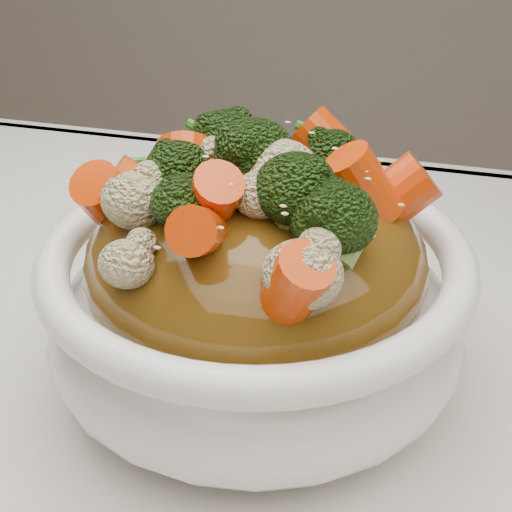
% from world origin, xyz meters
% --- Properties ---
extents(tablecloth, '(1.20, 0.80, 0.04)m').
position_xyz_m(tablecloth, '(0.00, 0.00, 0.73)').
color(tablecloth, silver).
rests_on(tablecloth, dining_table).
extents(bowl, '(0.30, 0.30, 0.09)m').
position_xyz_m(bowl, '(-0.02, 0.06, 0.80)').
color(bowl, white).
rests_on(bowl, tablecloth).
extents(sauce_base, '(0.24, 0.24, 0.10)m').
position_xyz_m(sauce_base, '(-0.02, 0.06, 0.83)').
color(sauce_base, '#56380E').
rests_on(sauce_base, bowl).
extents(carrots, '(0.24, 0.24, 0.06)m').
position_xyz_m(carrots, '(-0.02, 0.06, 0.90)').
color(carrots, '#D73D07').
rests_on(carrots, sauce_base).
extents(broccoli, '(0.24, 0.24, 0.05)m').
position_xyz_m(broccoli, '(-0.02, 0.06, 0.90)').
color(broccoli, black).
rests_on(broccoli, sauce_base).
extents(cauliflower, '(0.24, 0.24, 0.04)m').
position_xyz_m(cauliflower, '(-0.02, 0.06, 0.89)').
color(cauliflower, beige).
rests_on(cauliflower, sauce_base).
extents(scallions, '(0.18, 0.18, 0.02)m').
position_xyz_m(scallions, '(-0.02, 0.06, 0.90)').
color(scallions, '#28711A').
rests_on(scallions, sauce_base).
extents(sesame_seeds, '(0.21, 0.21, 0.01)m').
position_xyz_m(sesame_seeds, '(-0.02, 0.06, 0.90)').
color(sesame_seeds, beige).
rests_on(sesame_seeds, sauce_base).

